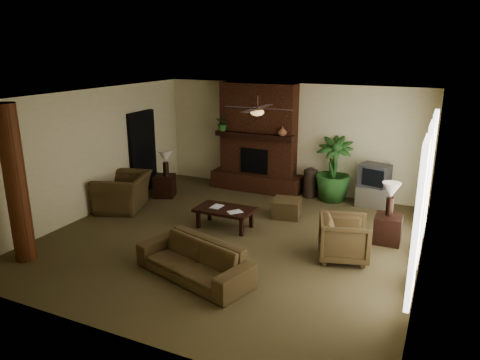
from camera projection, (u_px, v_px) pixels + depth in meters
The scene contains 23 objects.
room_shell at pixel (231, 170), 8.63m from camera, with size 7.00×7.00×7.00m.
fireplace at pixel (258, 147), 11.82m from camera, with size 2.40×0.70×2.80m.
windows at pixel (424, 194), 7.42m from camera, with size 0.08×3.65×2.35m.
log_column at pixel (16, 185), 7.74m from camera, with size 0.36×0.36×2.80m, color brown.
doorway at pixel (143, 152), 11.69m from camera, with size 0.10×1.00×2.10m, color black.
ceiling_fan at pixel (257, 111), 8.41m from camera, with size 1.35×1.35×0.37m.
sofa at pixel (194, 254), 7.39m from camera, with size 2.08×0.61×0.81m, color #4F3D22.
armchair_left at pixel (123, 186), 10.51m from camera, with size 1.26×0.82×1.10m, color #4F3D22.
armchair_right at pixel (344, 237), 8.01m from camera, with size 0.84×0.79×0.87m, color #4F3D22.
coffee_table at pixel (225, 211), 9.43m from camera, with size 1.20×0.70×0.43m.
ottoman at pixel (287, 208), 10.11m from camera, with size 0.60×0.60×0.40m, color #4F3D22.
tv_stand at pixel (374, 196), 10.78m from camera, with size 0.85×0.50×0.50m, color silver.
tv at pixel (375, 175), 10.64m from camera, with size 0.76×0.68×0.52m.
floor_vase at pixel (310, 181), 11.37m from camera, with size 0.34×0.34×0.77m.
floor_plant at pixel (332, 183), 11.14m from camera, with size 0.89×1.58×0.89m, color #285421.
side_table_left at pixel (165, 186), 11.46m from camera, with size 0.50×0.50×0.55m, color black.
lamp_left at pixel (165, 158), 11.24m from camera, with size 0.39×0.39×0.65m.
side_table_right at pixel (388, 229), 8.75m from camera, with size 0.50×0.50×0.55m, color black.
lamp_right at pixel (391, 193), 8.59m from camera, with size 0.38×0.38×0.65m.
mantel_plant at pixel (223, 125), 11.74m from camera, with size 0.38×0.42×0.33m, color #285421.
mantel_vase at pixel (283, 131), 11.11m from camera, with size 0.22×0.23×0.22m, color brown.
book_a at pixel (212, 200), 9.48m from camera, with size 0.22×0.03×0.29m, color #999999.
book_b at pixel (233, 204), 9.23m from camera, with size 0.21×0.02×0.29m, color #999999.
Camera 1 is at (3.67, -7.48, 3.68)m, focal length 33.73 mm.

